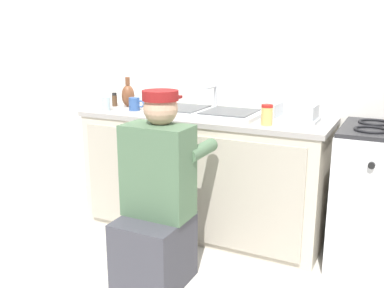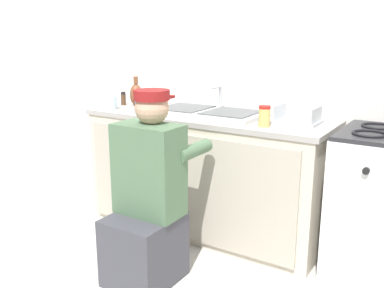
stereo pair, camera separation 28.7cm
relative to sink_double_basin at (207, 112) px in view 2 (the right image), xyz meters
name	(u,v)px [view 2 (the right image)]	position (x,y,z in m)	size (l,w,h in m)	color
ground_plane	(184,243)	(0.00, -0.30, -0.87)	(12.00, 12.00, 0.00)	beige
back_wall	(231,56)	(0.00, 0.35, 0.38)	(6.00, 0.10, 2.50)	silver
counter_cabinet	(206,175)	(0.00, -0.01, -0.46)	(1.72, 0.62, 0.82)	beige
countertop	(207,117)	(0.00, 0.00, -0.04)	(1.76, 0.62, 0.03)	#9E9993
sink_double_basin	(207,112)	(0.00, 0.00, 0.00)	(0.80, 0.44, 0.19)	silver
plumber_person	(148,204)	(0.06, -0.77, -0.41)	(0.42, 0.61, 1.10)	#3F3F47
coffee_mug	(141,103)	(-0.54, -0.08, 0.03)	(0.13, 0.08, 0.09)	#335699
spice_bottle_pepper	(123,99)	(-0.80, 0.02, 0.03)	(0.04, 0.04, 0.10)	#513823
water_glass	(113,103)	(-0.72, -0.18, 0.03)	(0.06, 0.06, 0.10)	#ADC6CC
condiment_jar	(264,116)	(0.50, -0.17, 0.05)	(0.07, 0.07, 0.13)	#DBB760
dish_rack_tray	(297,119)	(0.64, 0.03, 0.01)	(0.28, 0.22, 0.11)	#B2B7BC
vase_decorative	(136,94)	(-0.68, 0.05, 0.07)	(0.10, 0.10, 0.23)	brown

